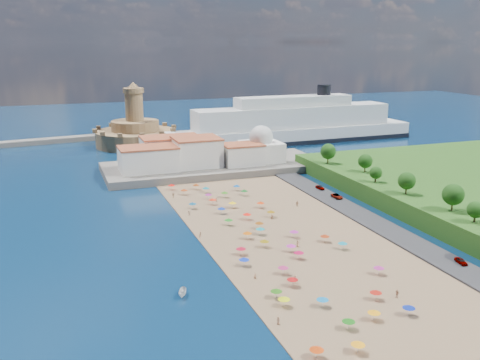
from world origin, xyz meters
name	(u,v)px	position (x,y,z in m)	size (l,w,h in m)	color
ground	(257,229)	(0.00, 0.00, 0.00)	(700.00, 700.00, 0.00)	#071938
terrace	(214,167)	(10.00, 73.00, 1.50)	(90.00, 36.00, 3.00)	#59544C
jetty	(146,155)	(-12.00, 108.00, 1.20)	(18.00, 70.00, 2.40)	#59544C
waterfront_buildings	(183,154)	(-3.05, 73.64, 7.88)	(57.00, 29.00, 11.00)	silver
domed_building	(261,147)	(30.00, 71.00, 8.97)	(16.00, 16.00, 15.00)	silver
fortress	(135,133)	(-12.00, 138.00, 6.68)	(40.00, 40.00, 32.40)	#A07B50
cruise_ship	(293,126)	(68.46, 121.01, 8.79)	(136.51, 24.10, 29.70)	black
beach_parasols	(262,232)	(-1.64, -8.09, 2.15)	(31.54, 115.20, 2.20)	gray
beachgoers	(259,234)	(-2.13, -7.16, 1.13)	(38.11, 90.33, 1.85)	tan
moored_boats	(217,330)	(-27.54, -50.23, 0.79)	(7.49, 34.54, 1.64)	white
parked_cars	(353,205)	(36.00, 7.13, 1.38)	(2.35, 74.39, 1.40)	gray
hillside_trees	(416,184)	(48.89, -6.00, 10.29)	(12.76, 107.67, 7.80)	#382314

